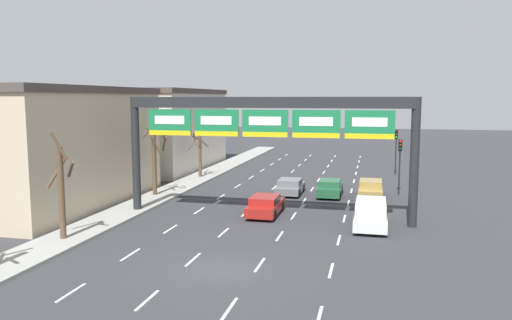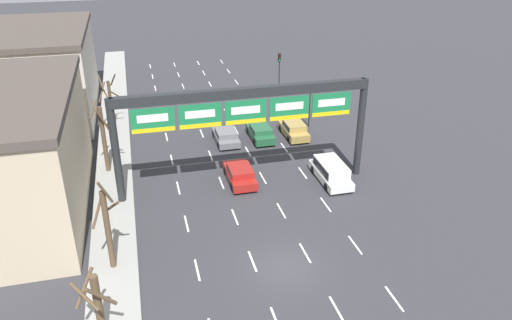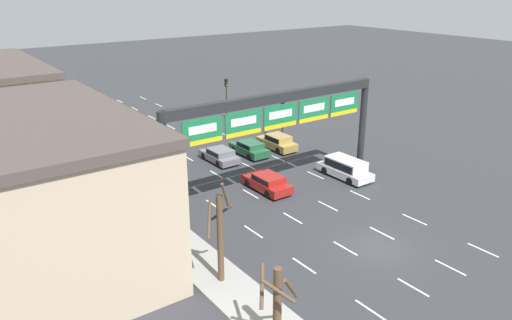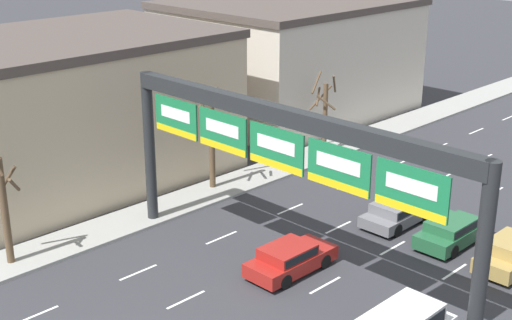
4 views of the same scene
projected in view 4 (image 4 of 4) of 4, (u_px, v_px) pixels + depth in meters
name	position (u px, v px, depth m)	size (l,w,h in m)	color
lane_dashes	(332.00, 254.00, 33.31)	(10.02, 67.00, 0.01)	white
sign_gantry	(281.00, 148.00, 28.86)	(18.65, 0.70, 7.80)	#232628
building_near	(71.00, 107.00, 41.66)	(12.38, 17.28, 8.55)	#C6B293
building_far	(289.00, 57.00, 55.39)	(14.15, 17.28, 8.70)	beige
car_gold	(512.00, 252.00, 31.81)	(1.84, 4.35, 1.45)	#A88947
car_grey	(396.00, 212.00, 36.19)	(1.93, 4.14, 1.25)	slate
car_red	(290.00, 258.00, 31.41)	(1.89, 4.34, 1.32)	maroon
car_green	(451.00, 231.00, 34.02)	(1.85, 4.21, 1.32)	#235B38
tree_bare_closest	(324.00, 111.00, 46.13)	(2.01, 2.01, 5.22)	brown
tree_bare_second	(213.00, 135.00, 39.89)	(2.05, 1.96, 5.72)	brown
tree_bare_furthest	(5.00, 205.00, 31.36)	(1.73, 1.45, 5.82)	brown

